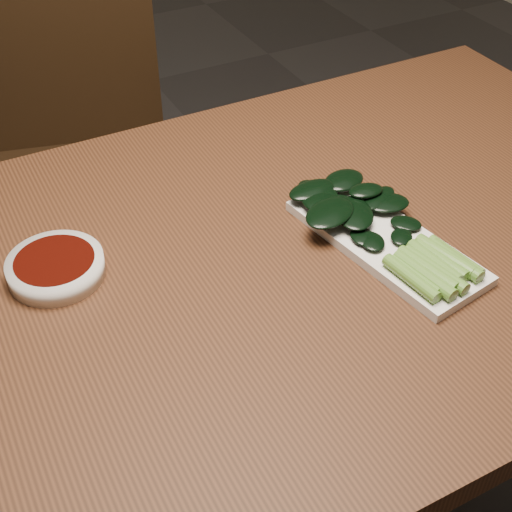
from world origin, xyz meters
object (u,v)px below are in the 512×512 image
gai_lan (375,224)px  sauce_bowl (56,267)px  chair_far (79,151)px  serving_plate (385,241)px  table (256,296)px

gai_lan → sauce_bowl: bearing=162.4°
chair_far → sauce_bowl: size_ratio=7.10×
sauce_bowl → gai_lan: 0.43m
serving_plate → gai_lan: bearing=108.7°
table → chair_far: bearing=93.2°
sauce_bowl → gai_lan: size_ratio=0.41×
chair_far → gai_lan: chair_far is taller
table → serving_plate: 0.19m
gai_lan → chair_far: bearing=103.8°
chair_far → sauce_bowl: (-0.20, -0.71, 0.28)m
chair_far → gai_lan: bearing=-61.6°
chair_far → serving_plate: (0.21, -0.86, 0.27)m
table → sauce_bowl: 0.28m
serving_plate → gai_lan: gai_lan is taller
gai_lan → table: bearing=166.0°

